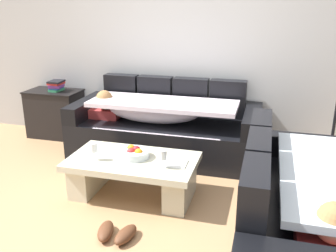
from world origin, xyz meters
TOP-DOWN VIEW (x-y plane):
  - ground_plane at (0.00, 0.00)m, footprint 14.00×14.00m
  - back_wall at (0.00, 2.15)m, footprint 9.00×0.10m
  - couch_along_wall at (-0.11, 1.62)m, footprint 2.21×0.92m
  - couch_near_window at (1.40, 0.05)m, footprint 0.92×1.91m
  - coffee_table at (-0.09, 0.56)m, footprint 1.20×0.68m
  - fruit_bowl at (-0.09, 0.59)m, footprint 0.28×0.28m
  - wine_glass_near_left at (-0.43, 0.44)m, footprint 0.07×0.07m
  - wine_glass_near_right at (0.24, 0.44)m, footprint 0.07×0.07m
  - open_magazine at (0.28, 0.55)m, footprint 0.29×0.22m
  - side_cabinet at (-1.71, 1.85)m, footprint 0.72×0.44m
  - book_stack_on_cabinet at (-1.65, 1.85)m, footprint 0.19×0.23m
  - pair_of_shoes at (0.01, -0.13)m, footprint 0.34×0.29m

SIDE VIEW (x-z plane):
  - ground_plane at x=0.00m, z-range 0.00..0.00m
  - pair_of_shoes at x=0.01m, z-range 0.00..0.09m
  - coffee_table at x=-0.09m, z-range 0.05..0.43m
  - side_cabinet at x=-1.71m, z-range 0.00..0.64m
  - couch_along_wall at x=-0.11m, z-range -0.11..0.77m
  - couch_near_window at x=1.40m, z-range -0.10..0.78m
  - open_magazine at x=0.28m, z-range 0.38..0.39m
  - fruit_bowl at x=-0.09m, z-range 0.37..0.47m
  - wine_glass_near_left at x=-0.43m, z-range 0.41..0.58m
  - wine_glass_near_right at x=0.24m, z-range 0.41..0.58m
  - book_stack_on_cabinet at x=-1.65m, z-range 0.65..0.79m
  - back_wall at x=0.00m, z-range 0.00..2.70m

